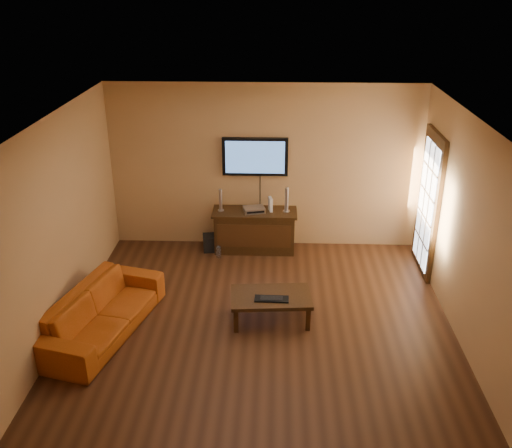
# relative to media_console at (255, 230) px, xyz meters

# --- Properties ---
(ground_plane) EXTENTS (5.00, 5.00, 0.00)m
(ground_plane) POSITION_rel_media_console_xyz_m (0.15, -2.23, -0.35)
(ground_plane) COLOR #351D0E
(ground_plane) RESTS_ON ground
(room_walls) EXTENTS (5.00, 5.00, 5.00)m
(room_walls) POSITION_rel_media_console_xyz_m (0.15, -1.61, 1.34)
(room_walls) COLOR tan
(room_walls) RESTS_ON ground
(french_door) EXTENTS (0.07, 1.02, 2.22)m
(french_door) POSITION_rel_media_console_xyz_m (2.61, -0.53, 0.70)
(french_door) COLOR black
(french_door) RESTS_ON ground
(media_console) EXTENTS (1.37, 0.52, 0.69)m
(media_console) POSITION_rel_media_console_xyz_m (0.00, 0.00, 0.00)
(media_console) COLOR black
(media_console) RESTS_ON ground
(television) EXTENTS (1.05, 0.08, 0.62)m
(television) POSITION_rel_media_console_xyz_m (0.00, 0.22, 1.19)
(television) COLOR black
(television) RESTS_ON ground
(coffee_table) EXTENTS (1.09, 0.70, 0.37)m
(coffee_table) POSITION_rel_media_console_xyz_m (0.30, -2.09, -0.02)
(coffee_table) COLOR black
(coffee_table) RESTS_ON ground
(sofa) EXTENTS (1.07, 2.10, 0.79)m
(sofa) POSITION_rel_media_console_xyz_m (-1.84, -2.44, 0.05)
(sofa) COLOR #A54812
(sofa) RESTS_ON ground
(speaker_left) EXTENTS (0.10, 0.10, 0.37)m
(speaker_left) POSITION_rel_media_console_xyz_m (-0.55, 0.01, 0.51)
(speaker_left) COLOR silver
(speaker_left) RESTS_ON media_console
(speaker_right) EXTENTS (0.11, 0.11, 0.41)m
(speaker_right) POSITION_rel_media_console_xyz_m (0.51, 0.01, 0.53)
(speaker_right) COLOR silver
(speaker_right) RESTS_ON media_console
(av_receiver) EXTENTS (0.38, 0.31, 0.08)m
(av_receiver) POSITION_rel_media_console_xyz_m (-0.01, -0.02, 0.38)
(av_receiver) COLOR silver
(av_receiver) RESTS_ON media_console
(game_console) EXTENTS (0.08, 0.17, 0.22)m
(game_console) POSITION_rel_media_console_xyz_m (0.25, 0.04, 0.45)
(game_console) COLOR white
(game_console) RESTS_ON media_console
(subwoofer) EXTENTS (0.30, 0.30, 0.26)m
(subwoofer) POSITION_rel_media_console_xyz_m (-0.72, -0.04, -0.22)
(subwoofer) COLOR black
(subwoofer) RESTS_ON ground
(bottle) EXTENTS (0.07, 0.07, 0.21)m
(bottle) POSITION_rel_media_console_xyz_m (-0.57, -0.31, -0.25)
(bottle) COLOR white
(bottle) RESTS_ON ground
(keyboard) EXTENTS (0.44, 0.18, 0.03)m
(keyboard) POSITION_rel_media_console_xyz_m (0.31, -2.19, 0.04)
(keyboard) COLOR black
(keyboard) RESTS_ON coffee_table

